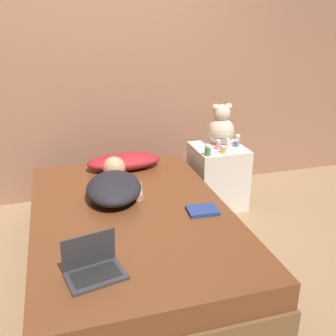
# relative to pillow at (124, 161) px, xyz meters

# --- Properties ---
(ground_plane) EXTENTS (12.00, 12.00, 0.00)m
(ground_plane) POSITION_rel_pillow_xyz_m (-0.10, -0.78, -0.51)
(ground_plane) COLOR #937551
(wall_back) EXTENTS (8.00, 0.06, 2.60)m
(wall_back) POSITION_rel_pillow_xyz_m (-0.10, 0.52, 0.79)
(wall_back) COLOR #996B51
(wall_back) RESTS_ON ground_plane
(bed) EXTENTS (1.35, 2.05, 0.44)m
(bed) POSITION_rel_pillow_xyz_m (-0.10, -0.78, -0.29)
(bed) COLOR brown
(bed) RESTS_ON ground_plane
(nightstand) EXTENTS (0.46, 0.46, 0.57)m
(nightstand) POSITION_rel_pillow_xyz_m (0.87, -0.04, -0.22)
(nightstand) COLOR silver
(nightstand) RESTS_ON ground_plane
(pillow) EXTENTS (0.64, 0.30, 0.13)m
(pillow) POSITION_rel_pillow_xyz_m (0.00, 0.00, 0.00)
(pillow) COLOR maroon
(pillow) RESTS_ON bed
(person_lying) EXTENTS (0.49, 0.76, 0.18)m
(person_lying) POSITION_rel_pillow_xyz_m (-0.16, -0.49, 0.01)
(person_lying) COLOR black
(person_lying) RESTS_ON bed
(laptop) EXTENTS (0.33, 0.26, 0.21)m
(laptop) POSITION_rel_pillow_xyz_m (-0.42, -1.41, -0.02)
(laptop) COLOR #333338
(laptop) RESTS_ON bed
(teddy_bear) EXTENTS (0.25, 0.25, 0.38)m
(teddy_bear) POSITION_rel_pillow_xyz_m (0.92, 0.05, 0.23)
(teddy_bear) COLOR beige
(teddy_bear) RESTS_ON nightstand
(bottle_amber) EXTENTS (0.05, 0.05, 0.07)m
(bottle_amber) POSITION_rel_pillow_xyz_m (0.84, -0.19, 0.09)
(bottle_amber) COLOR gold
(bottle_amber) RESTS_ON nightstand
(bottle_blue) EXTENTS (0.04, 0.04, 0.07)m
(bottle_blue) POSITION_rel_pillow_xyz_m (1.02, -0.07, 0.09)
(bottle_blue) COLOR #3866B2
(bottle_blue) RESTS_ON nightstand
(bottle_orange) EXTENTS (0.04, 0.04, 0.10)m
(bottle_orange) POSITION_rel_pillow_xyz_m (1.05, -0.03, 0.11)
(bottle_orange) COLOR orange
(bottle_orange) RESTS_ON nightstand
(bottle_green) EXTENTS (0.05, 0.05, 0.10)m
(bottle_green) POSITION_rel_pillow_xyz_m (0.68, -0.22, 0.11)
(bottle_green) COLOR #3D8E4C
(bottle_green) RESTS_ON nightstand
(bottle_pink) EXTENTS (0.04, 0.04, 0.08)m
(bottle_pink) POSITION_rel_pillow_xyz_m (0.84, -0.09, 0.10)
(bottle_pink) COLOR pink
(bottle_pink) RESTS_ON nightstand
(bottle_clear) EXTENTS (0.04, 0.04, 0.10)m
(bottle_clear) POSITION_rel_pillow_xyz_m (0.91, -0.13, 0.11)
(bottle_clear) COLOR silver
(bottle_clear) RESTS_ON nightstand
(book) EXTENTS (0.22, 0.17, 0.02)m
(book) POSITION_rel_pillow_xyz_m (0.37, -0.94, -0.06)
(book) COLOR navy
(book) RESTS_ON bed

